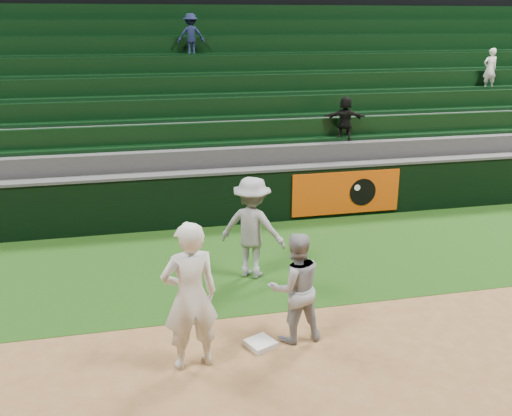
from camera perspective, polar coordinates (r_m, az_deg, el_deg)
The scene contains 8 objects.
ground at distance 8.36m, azimuth 1.89°, elevation -13.53°, with size 70.00×70.00×0.00m, color brown.
foul_grass at distance 10.95m, azimuth -2.06°, elevation -5.41°, with size 36.00×4.20×0.01m, color #14360D.
first_base at distance 8.31m, azimuth 0.46°, elevation -13.40°, with size 0.36×0.36×0.08m, color silver.
first_baseman at distance 7.47m, azimuth -6.61°, elevation -8.78°, with size 0.74×0.49×2.04m, color silver.
baserunner at distance 8.13m, azimuth 3.94°, elevation -7.93°, with size 0.79×0.62×1.63m, color #95989E.
base_coach at distance 10.05m, azimuth -0.38°, elevation -1.98°, with size 1.18×0.68×1.83m, color gray.
field_wall at distance 12.77m, azimuth -3.82°, elevation 1.07°, with size 36.00×0.45×1.25m.
stadium_seating at distance 16.17m, azimuth -6.14°, elevation 8.55°, with size 36.00×5.95×4.85m.
Camera 1 is at (-1.82, -6.86, 4.40)m, focal length 40.00 mm.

